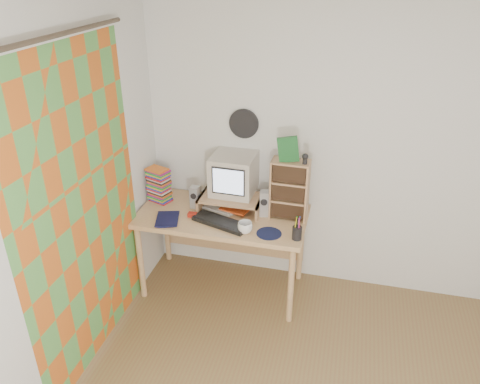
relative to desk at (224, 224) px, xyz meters
The scene contains 21 objects.
ceiling 2.59m from the desk, 54.49° to the right, with size 3.50×3.50×0.00m, color white.
back_wall 1.25m from the desk, 16.59° to the left, with size 3.50×3.50×0.00m, color white.
left_wall 1.73m from the desk, 116.51° to the right, with size 3.50×3.50×0.00m, color white.
curtain 1.29m from the desk, 125.22° to the right, with size 2.20×2.20×0.00m, color #C95D1C.
wall_disc 0.87m from the desk, 70.78° to the left, with size 0.25×0.25×0.02m, color black.
desk is the anchor object (origin of this frame).
monitor_riser 0.24m from the desk, 36.34° to the left, with size 0.52×0.30×0.12m.
crt_monitor 0.43m from the desk, 58.95° to the left, with size 0.35×0.35×0.34m, color beige.
speaker_left 0.34m from the desk, behind, with size 0.07×0.07×0.20m, color #ABACB0.
speaker_right 0.42m from the desk, ahead, with size 0.08×0.08×0.22m, color #ABACB0.
keyboard 0.27m from the desk, 80.76° to the right, with size 0.47×0.16×0.03m, color black.
dvd_stack 0.65m from the desk, behind, with size 0.18×0.13×0.25m, color brown, non-canonical shape.
cd_rack 0.66m from the desk, ahead, with size 0.30×0.16×0.50m, color tan.
mug 0.43m from the desk, 49.39° to the right, with size 0.12×0.12×0.09m, color white.
diary 0.59m from the desk, 149.25° to the right, with size 0.22×0.16×0.04m, color #0F1239.
mousepad 0.53m from the desk, 31.45° to the right, with size 0.20×0.20×0.00m, color black.
pen_cup 0.75m from the desk, 23.87° to the right, with size 0.07×0.07×0.15m, color black, non-canonical shape.
papers 0.16m from the desk, 53.28° to the left, with size 0.27×0.20×0.04m, color beige, non-canonical shape.
red_box 0.32m from the desk, 144.24° to the right, with size 0.07×0.04×0.04m, color #AE2012.
game_box 0.90m from the desk, ahead, with size 0.16×0.03×0.20m, color #1A5B26.
webcam 0.94m from the desk, ahead, with size 0.05×0.05×0.09m, color black, non-canonical shape.
Camera 1 is at (-0.06, -1.86, 2.68)m, focal length 35.00 mm.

